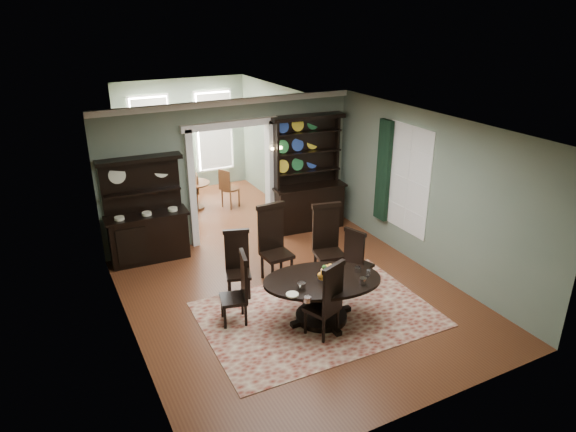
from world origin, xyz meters
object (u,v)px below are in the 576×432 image
object	(u,v)px
sideboard	(147,225)
parlor_table	(195,192)
welsh_dresser	(308,188)
dining_table	(322,292)

from	to	relation	value
sideboard	parlor_table	distance (m)	2.77
sideboard	welsh_dresser	size ratio (longest dim) A/B	0.81
welsh_dresser	parlor_table	size ratio (longest dim) A/B	3.43
dining_table	welsh_dresser	world-z (taller)	welsh_dresser
parlor_table	welsh_dresser	bearing A→B (deg)	-49.03
dining_table	welsh_dresser	bearing A→B (deg)	81.76
sideboard	welsh_dresser	distance (m)	3.60
dining_table	sideboard	distance (m)	3.97
sideboard	parlor_table	size ratio (longest dim) A/B	2.79
dining_table	welsh_dresser	xyz separation A→B (m)	(1.64, 3.41, 0.41)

